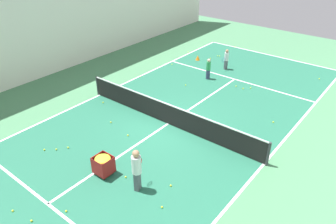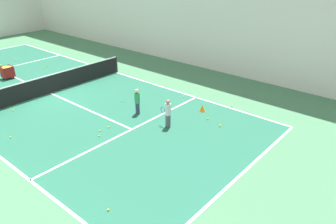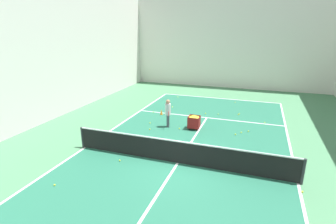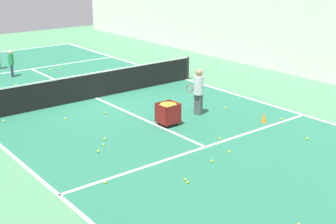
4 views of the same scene
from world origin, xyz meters
name	(u,v)px [view 3 (image 3 of 4)]	position (x,y,z in m)	size (l,w,h in m)	color
ground_plane	(178,163)	(0.00, 0.00, 0.00)	(35.54, 35.54, 0.00)	#477F56
court_playing_area	(178,163)	(0.00, 0.00, 0.00)	(9.23, 22.73, 0.00)	#23664C
line_baseline_far	(219,98)	(0.00, 11.37, 0.01)	(9.23, 0.10, 0.00)	white
line_sideline_left	(85,147)	(-4.61, 0.00, 0.01)	(0.10, 22.73, 0.00)	white
line_sideline_right	(298,184)	(4.61, 0.00, 0.01)	(0.10, 22.73, 0.00)	white
line_service_far	(207,118)	(0.00, 6.25, 0.01)	(9.23, 0.10, 0.00)	white
line_centre_service	(178,163)	(0.00, 0.00, 0.01)	(0.10, 12.50, 0.00)	white
hall_enclosure_far	(229,43)	(0.00, 15.84, 4.13)	(18.03, 0.15, 8.26)	silver
tennis_net	(178,152)	(0.00, 0.00, 0.53)	(9.53, 0.10, 1.03)	#2D2D33
coach_at_net	(168,111)	(-1.80, 3.92, 0.93)	(0.40, 0.66, 1.62)	#4C4C56
ball_cart	(194,120)	(-0.32, 4.10, 0.54)	(0.63, 0.60, 0.76)	maroon
training_cone_0	(161,112)	(-2.96, 5.90, 0.18)	(0.17, 0.17, 0.35)	orange
tennis_ball_0	(302,192)	(4.68, -0.55, 0.04)	(0.07, 0.07, 0.07)	yellow
tennis_ball_1	(179,128)	(-1.08, 3.78, 0.04)	(0.07, 0.07, 0.07)	yellow
tennis_ball_2	(120,160)	(-2.39, -0.65, 0.04)	(0.07, 0.07, 0.07)	yellow
tennis_ball_3	(218,114)	(0.58, 7.12, 0.04)	(0.07, 0.07, 0.07)	yellow
tennis_ball_4	(232,154)	(2.09, 1.55, 0.04)	(0.07, 0.07, 0.07)	yellow
tennis_ball_5	(204,147)	(0.73, 1.83, 0.04)	(0.07, 0.07, 0.07)	yellow
tennis_ball_7	(274,172)	(3.80, 0.50, 0.04)	(0.07, 0.07, 0.07)	yellow
tennis_ball_8	(235,134)	(1.99, 3.97, 0.04)	(0.07, 0.07, 0.07)	yellow
tennis_ball_10	(195,117)	(-0.74, 6.08, 0.04)	(0.07, 0.07, 0.07)	yellow
tennis_ball_11	(241,132)	(2.26, 4.34, 0.04)	(0.07, 0.07, 0.07)	yellow
tennis_ball_13	(238,114)	(1.84, 7.51, 0.04)	(0.07, 0.07, 0.07)	yellow
tennis_ball_16	(248,131)	(2.62, 4.65, 0.04)	(0.07, 0.07, 0.07)	yellow
tennis_ball_17	(239,114)	(1.89, 7.66, 0.04)	(0.07, 0.07, 0.07)	yellow
tennis_ball_19	(153,112)	(-3.62, 6.12, 0.04)	(0.07, 0.07, 0.07)	yellow
tennis_ball_22	(178,97)	(-3.27, 10.58, 0.04)	(0.07, 0.07, 0.07)	yellow
tennis_ball_23	(173,107)	(-2.79, 7.73, 0.04)	(0.07, 0.07, 0.07)	yellow
tennis_ball_24	(150,123)	(-2.99, 4.08, 0.04)	(0.07, 0.07, 0.07)	yellow
tennis_ball_26	(235,102)	(1.33, 10.50, 0.04)	(0.07, 0.07, 0.07)	yellow
tennis_ball_27	(265,123)	(3.47, 6.42, 0.04)	(0.07, 0.07, 0.07)	yellow
tennis_ball_29	(205,113)	(-0.24, 6.98, 0.04)	(0.07, 0.07, 0.07)	yellow
tennis_ball_30	(150,129)	(-2.61, 3.13, 0.04)	(0.07, 0.07, 0.07)	yellow
tennis_ball_31	(55,185)	(-3.69, -3.05, 0.04)	(0.07, 0.07, 0.07)	yellow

